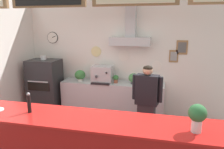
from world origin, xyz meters
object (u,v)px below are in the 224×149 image
(potted_oregano, at_px, (116,78))
(pepper_grinder, at_px, (29,103))
(potted_thyme, at_px, (80,75))
(pizza_oven, at_px, (45,88))
(espresso_machine, at_px, (103,74))
(basil_vase, at_px, (197,116))
(shop_worker, at_px, (147,103))
(potted_basil, at_px, (134,78))

(potted_oregano, bearing_deg, pepper_grinder, -106.86)
(potted_thyme, bearing_deg, pizza_oven, -168.57)
(espresso_machine, xyz_separation_m, basil_vase, (1.85, -2.51, 0.14))
(potted_thyme, distance_m, pepper_grinder, 2.44)
(espresso_machine, distance_m, potted_oregano, 0.34)
(pizza_oven, relative_size, pepper_grinder, 5.13)
(shop_worker, xyz_separation_m, potted_basil, (-0.40, 1.08, 0.21))
(pizza_oven, distance_m, shop_worker, 2.79)
(pizza_oven, relative_size, espresso_machine, 3.11)
(pizza_oven, height_order, espresso_machine, pizza_oven)
(espresso_machine, xyz_separation_m, pepper_grinder, (-0.41, -2.43, 0.09))
(potted_basil, relative_size, potted_thyme, 0.94)
(potted_thyme, bearing_deg, potted_oregano, 1.02)
(pizza_oven, distance_m, espresso_machine, 1.53)
(potted_oregano, xyz_separation_m, potted_thyme, (-0.92, -0.02, 0.04))
(espresso_machine, distance_m, pepper_grinder, 2.47)
(shop_worker, distance_m, potted_basil, 1.17)
(potted_basil, bearing_deg, basil_vase, -66.62)
(pizza_oven, distance_m, potted_thyme, 0.96)
(shop_worker, bearing_deg, pepper_grinder, 50.17)
(shop_worker, distance_m, potted_oregano, 1.39)
(espresso_machine, bearing_deg, potted_thyme, -179.69)
(potted_oregano, xyz_separation_m, pepper_grinder, (-0.74, -2.45, 0.18))
(pizza_oven, bearing_deg, pepper_grinder, -64.76)
(potted_thyme, height_order, pepper_grinder, pepper_grinder)
(basil_vase, height_order, pepper_grinder, basil_vase)
(pizza_oven, relative_size, potted_thyme, 5.61)
(potted_thyme, bearing_deg, potted_basil, 0.43)
(pizza_oven, xyz_separation_m, potted_basil, (2.24, 0.19, 0.33))
(potted_oregano, bearing_deg, basil_vase, -58.83)
(potted_thyme, xyz_separation_m, basil_vase, (2.44, -2.50, 0.19))
(potted_basil, height_order, potted_thyme, potted_thyme)
(potted_oregano, distance_m, pepper_grinder, 2.56)
(pepper_grinder, bearing_deg, shop_worker, 40.72)
(shop_worker, distance_m, pepper_grinder, 2.12)
(potted_basil, distance_m, basil_vase, 2.75)
(shop_worker, distance_m, basil_vase, 1.64)
(espresso_machine, relative_size, basil_vase, 1.45)
(shop_worker, height_order, pepper_grinder, shop_worker)
(pizza_oven, bearing_deg, potted_thyme, 11.43)
(basil_vase, bearing_deg, shop_worker, 115.60)
(basil_vase, relative_size, pepper_grinder, 1.14)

